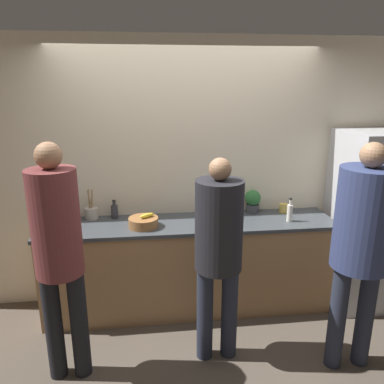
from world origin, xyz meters
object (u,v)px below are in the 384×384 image
at_px(bottle_dark, 115,211).
at_px(cup_yellow, 283,208).
at_px(person_center, 219,244).
at_px(potted_plant, 253,200).
at_px(refrigerator, 374,219).
at_px(person_left, 58,246).
at_px(utensil_crock, 92,213).
at_px(bottle_clear, 290,212).
at_px(fruit_bowl, 144,222).
at_px(person_right, 362,235).

xyz_separation_m(bottle_dark, cup_yellow, (1.69, -0.04, -0.03)).
bearing_deg(person_center, potted_plant, 60.65).
relative_size(refrigerator, cup_yellow, 19.25).
relative_size(person_left, bottle_dark, 10.03).
bearing_deg(utensil_crock, bottle_clear, -8.97).
relative_size(person_left, fruit_bowl, 6.67).
relative_size(person_center, person_right, 0.93).
bearing_deg(potted_plant, person_left, -149.00).
bearing_deg(person_right, person_left, 176.22).
bearing_deg(person_right, fruit_bowl, 151.25).
bearing_deg(cup_yellow, refrigerator, -14.02).
xyz_separation_m(person_left, bottle_clear, (1.96, 0.71, -0.07)).
height_order(person_center, bottle_clear, person_center).
height_order(person_right, cup_yellow, person_right).
relative_size(refrigerator, person_right, 0.98).
relative_size(person_right, potted_plant, 7.73).
bearing_deg(bottle_dark, cup_yellow, -1.26).
bearing_deg(cup_yellow, bottle_clear, -98.01).
relative_size(person_left, utensil_crock, 6.13).
height_order(fruit_bowl, bottle_dark, bottle_dark).
xyz_separation_m(bottle_clear, cup_yellow, (0.04, 0.26, -0.05)).
xyz_separation_m(person_right, bottle_clear, (-0.21, 0.85, -0.11)).
relative_size(cup_yellow, potted_plant, 0.39).
bearing_deg(fruit_bowl, bottle_clear, -0.79).
height_order(refrigerator, bottle_dark, refrigerator).
relative_size(person_left, cup_yellow, 19.93).
bearing_deg(person_center, person_left, -176.37).
distance_m(refrigerator, bottle_dark, 2.56).
xyz_separation_m(cup_yellow, potted_plant, (-0.31, 0.05, 0.08)).
bearing_deg(bottle_dark, person_left, -106.94).
relative_size(utensil_crock, cup_yellow, 3.25).
distance_m(refrigerator, fruit_bowl, 2.27).
xyz_separation_m(refrigerator, potted_plant, (-1.17, 0.26, 0.16)).
xyz_separation_m(utensil_crock, bottle_clear, (1.87, -0.30, 0.03)).
height_order(person_right, potted_plant, person_right).
distance_m(utensil_crock, bottle_dark, 0.22).
height_order(bottle_clear, cup_yellow, bottle_clear).
xyz_separation_m(refrigerator, bottle_dark, (-2.55, 0.25, 0.11)).
relative_size(utensil_crock, potted_plant, 1.27).
bearing_deg(person_center, fruit_bowl, 131.04).
bearing_deg(potted_plant, person_right, -66.97).
bearing_deg(person_left, potted_plant, 31.00).
xyz_separation_m(fruit_bowl, utensil_crock, (-0.50, 0.28, 0.02)).
distance_m(fruit_bowl, bottle_dark, 0.39).
relative_size(person_right, fruit_bowl, 6.60).
distance_m(refrigerator, potted_plant, 1.21).
bearing_deg(cup_yellow, fruit_bowl, -170.46).
bearing_deg(fruit_bowl, person_left, -128.83).
bearing_deg(bottle_dark, utensil_crock, 179.21).
bearing_deg(refrigerator, person_center, -158.33).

